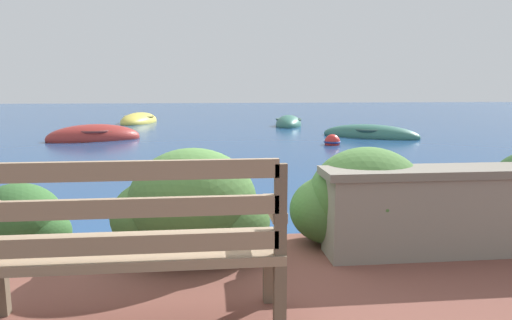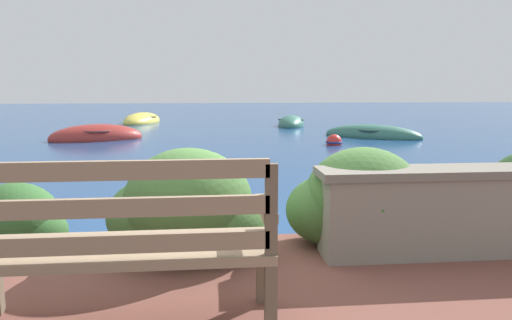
{
  "view_description": "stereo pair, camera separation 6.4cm",
  "coord_description": "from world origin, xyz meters",
  "px_view_note": "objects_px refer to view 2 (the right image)",
  "views": [
    {
      "loc": [
        -0.03,
        -3.75,
        1.48
      ],
      "look_at": [
        0.71,
        3.17,
        0.36
      ],
      "focal_mm": 32.0,
      "sensor_mm": 36.0,
      "label": 1
    },
    {
      "loc": [
        0.04,
        -3.76,
        1.48
      ],
      "look_at": [
        0.71,
        3.17,
        0.36
      ],
      "focal_mm": 32.0,
      "sensor_mm": 36.0,
      "label": 2
    }
  ],
  "objects_px": {
    "park_bench": "(121,242)",
    "rowboat_nearest": "(372,135)",
    "mooring_buoy": "(334,142)",
    "rowboat_outer": "(142,121)",
    "rowboat_far": "(291,124)",
    "rowboat_mid": "(96,137)"
  },
  "relations": [
    {
      "from": "rowboat_outer",
      "to": "mooring_buoy",
      "type": "xyz_separation_m",
      "value": [
        6.09,
        -8.16,
        0.01
      ]
    },
    {
      "from": "rowboat_far",
      "to": "mooring_buoy",
      "type": "relative_size",
      "value": 5.46
    },
    {
      "from": "rowboat_outer",
      "to": "mooring_buoy",
      "type": "bearing_deg",
      "value": -133.06
    },
    {
      "from": "rowboat_nearest",
      "to": "rowboat_far",
      "type": "relative_size",
      "value": 1.22
    },
    {
      "from": "rowboat_nearest",
      "to": "rowboat_outer",
      "type": "relative_size",
      "value": 0.93
    },
    {
      "from": "rowboat_far",
      "to": "mooring_buoy",
      "type": "xyz_separation_m",
      "value": [
        0.1,
        -5.88,
        0.01
      ]
    },
    {
      "from": "park_bench",
      "to": "mooring_buoy",
      "type": "bearing_deg",
      "value": 73.57
    },
    {
      "from": "rowboat_mid",
      "to": "rowboat_outer",
      "type": "xyz_separation_m",
      "value": [
        0.34,
        6.4,
        -0.0
      ]
    },
    {
      "from": "park_bench",
      "to": "rowboat_far",
      "type": "xyz_separation_m",
      "value": [
        3.52,
        15.12,
        -0.64
      ]
    },
    {
      "from": "mooring_buoy",
      "to": "park_bench",
      "type": "bearing_deg",
      "value": -111.42
    },
    {
      "from": "park_bench",
      "to": "rowboat_far",
      "type": "relative_size",
      "value": 0.64
    },
    {
      "from": "park_bench",
      "to": "mooring_buoy",
      "type": "relative_size",
      "value": 3.52
    },
    {
      "from": "park_bench",
      "to": "mooring_buoy",
      "type": "distance_m",
      "value": 9.95
    },
    {
      "from": "park_bench",
      "to": "rowboat_outer",
      "type": "height_order",
      "value": "park_bench"
    },
    {
      "from": "park_bench",
      "to": "rowboat_outer",
      "type": "relative_size",
      "value": 0.49
    },
    {
      "from": "rowboat_mid",
      "to": "rowboat_nearest",
      "type": "bearing_deg",
      "value": -19.59
    },
    {
      "from": "rowboat_far",
      "to": "rowboat_outer",
      "type": "distance_m",
      "value": 6.4
    },
    {
      "from": "rowboat_far",
      "to": "mooring_buoy",
      "type": "bearing_deg",
      "value": -166.23
    },
    {
      "from": "park_bench",
      "to": "rowboat_mid",
      "type": "relative_size",
      "value": 0.57
    },
    {
      "from": "park_bench",
      "to": "rowboat_nearest",
      "type": "distance_m",
      "value": 12.12
    },
    {
      "from": "park_bench",
      "to": "rowboat_far",
      "type": "bearing_deg",
      "value": 81.88
    },
    {
      "from": "park_bench",
      "to": "mooring_buoy",
      "type": "height_order",
      "value": "park_bench"
    }
  ]
}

